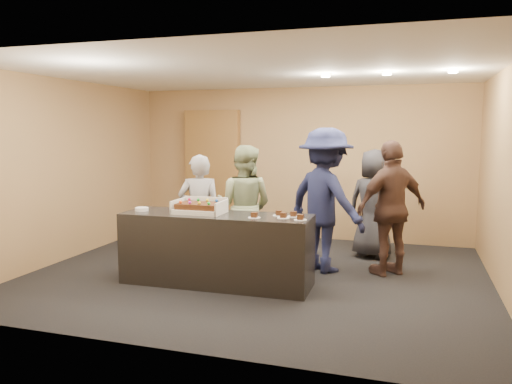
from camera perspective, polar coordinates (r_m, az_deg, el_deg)
room at (r=6.62m, az=0.18°, el=1.94°), size 6.04×6.00×2.70m
serving_counter at (r=6.36m, az=-4.54°, el=-6.53°), size 2.41×0.75×0.90m
storage_cabinet at (r=9.46m, az=-4.98°, el=2.28°), size 1.05×0.15×2.32m
cake_box at (r=6.37m, az=-6.39°, el=-1.99°), size 0.62×0.43×0.18m
sheet_cake at (r=6.34m, az=-6.48°, el=-1.55°), size 0.53×0.36×0.11m
plate_stack at (r=6.67m, az=-12.94°, el=-1.92°), size 0.18×0.18×0.04m
slice_a at (r=5.96m, az=-0.20°, el=-2.77°), size 0.15×0.15×0.07m
slice_b at (r=6.11m, az=2.64°, el=-2.53°), size 0.15×0.15×0.07m
slice_c at (r=5.95m, az=3.14°, el=-2.79°), size 0.15×0.15×0.07m
slice_d at (r=6.05m, az=4.29°, el=-2.64°), size 0.15×0.15×0.07m
slice_e at (r=5.84m, az=5.09°, el=-3.01°), size 0.15×0.15×0.07m
person_server_grey at (r=6.89m, az=-6.44°, el=-2.44°), size 0.68×0.56×1.62m
person_sage_man at (r=7.11m, az=-1.38°, el=-1.63°), size 0.86×0.67×1.74m
person_navy_man at (r=6.90m, az=7.93°, el=-0.94°), size 1.47×1.32×1.98m
person_brown_extra at (r=6.91m, az=15.25°, el=-1.79°), size 1.10×1.02×1.82m
person_dark_suit at (r=7.80m, az=13.32°, el=-1.31°), size 0.93×0.74×1.66m
ceiling_spotlights at (r=6.85m, az=14.74°, el=12.94°), size 1.72×0.12×0.03m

